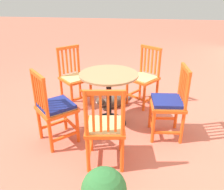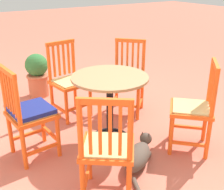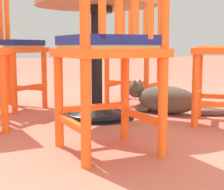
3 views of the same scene
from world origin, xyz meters
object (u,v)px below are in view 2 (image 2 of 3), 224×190
object	(u,v)px
orange_chair_near_fence	(194,109)
orange_chair_by_planter	(69,82)
cafe_table	(110,117)
orange_chair_tucked_in	(127,79)
orange_chair_facing_out	(29,114)
terracotta_planter	(37,74)
tabby_cat	(139,155)
orange_chair_at_corner	(107,149)

from	to	relation	value
orange_chair_near_fence	orange_chair_by_planter	size ratio (longest dim) A/B	1.00
cafe_table	orange_chair_tucked_in	xyz separation A→B (m)	(0.49, -0.56, 0.16)
orange_chair_facing_out	orange_chair_tucked_in	xyz separation A→B (m)	(0.31, -1.33, 0.00)
orange_chair_by_planter	terracotta_planter	xyz separation A→B (m)	(0.81, 0.12, -0.11)
cafe_table	orange_chair_near_fence	bearing A→B (deg)	-130.80
orange_chair_facing_out	orange_chair_near_fence	xyz separation A→B (m)	(-0.73, -1.39, -0.01)
orange_chair_tucked_in	tabby_cat	bearing A→B (deg)	150.73
terracotta_planter	orange_chair_tucked_in	bearing A→B (deg)	-145.62
orange_chair_at_corner	orange_chair_by_planter	world-z (taller)	same
cafe_table	orange_chair_at_corner	bearing A→B (deg)	146.57
orange_chair_near_fence	terracotta_planter	world-z (taller)	orange_chair_near_fence
orange_chair_facing_out	orange_chair_by_planter	world-z (taller)	same
orange_chair_near_fence	orange_chair_tucked_in	bearing A→B (deg)	3.48
orange_chair_tucked_in	tabby_cat	xyz separation A→B (m)	(-0.97, 0.55, -0.35)
terracotta_planter	orange_chair_by_planter	bearing A→B (deg)	-171.38
orange_chair_facing_out	terracotta_planter	world-z (taller)	orange_chair_facing_out
orange_chair_facing_out	orange_chair_by_planter	bearing A→B (deg)	-47.83
cafe_table	orange_chair_at_corner	xyz separation A→B (m)	(-0.69, 0.45, 0.15)
cafe_table	orange_chair_facing_out	xyz separation A→B (m)	(0.19, 0.76, 0.16)
cafe_table	orange_chair_near_fence	xyz separation A→B (m)	(-0.54, -0.63, 0.15)
cafe_table	orange_chair_at_corner	distance (m)	0.84
orange_chair_facing_out	orange_chair_by_planter	xyz separation A→B (m)	(0.62, -0.68, -0.01)
orange_chair_facing_out	terracotta_planter	xyz separation A→B (m)	(1.43, -0.56, -0.12)
cafe_table	orange_chair_at_corner	size ratio (longest dim) A/B	0.83
orange_chair_at_corner	orange_chair_near_fence	bearing A→B (deg)	-82.32
orange_chair_near_fence	terracotta_planter	size ratio (longest dim) A/B	1.47
orange_chair_near_fence	cafe_table	bearing A→B (deg)	49.20
orange_chair_at_corner	cafe_table	bearing A→B (deg)	-33.43
cafe_table	orange_chair_near_fence	size ratio (longest dim) A/B	0.83
orange_chair_tucked_in	orange_chair_facing_out	bearing A→B (deg)	102.96
orange_chair_facing_out	tabby_cat	bearing A→B (deg)	-130.42
orange_chair_at_corner	orange_chair_tucked_in	size ratio (longest dim) A/B	1.00
orange_chair_at_corner	tabby_cat	world-z (taller)	orange_chair_at_corner
orange_chair_tucked_in	tabby_cat	size ratio (longest dim) A/B	1.59
orange_chair_facing_out	tabby_cat	distance (m)	1.09
orange_chair_by_planter	orange_chair_facing_out	bearing A→B (deg)	132.17
orange_chair_by_planter	tabby_cat	world-z (taller)	orange_chair_by_planter
orange_chair_at_corner	orange_chair_by_planter	distance (m)	1.54
orange_chair_tucked_in	orange_chair_at_corner	bearing A→B (deg)	139.23
orange_chair_at_corner	orange_chair_near_fence	distance (m)	1.09
terracotta_planter	orange_chair_near_fence	bearing A→B (deg)	-158.93
orange_chair_tucked_in	tabby_cat	distance (m)	1.17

